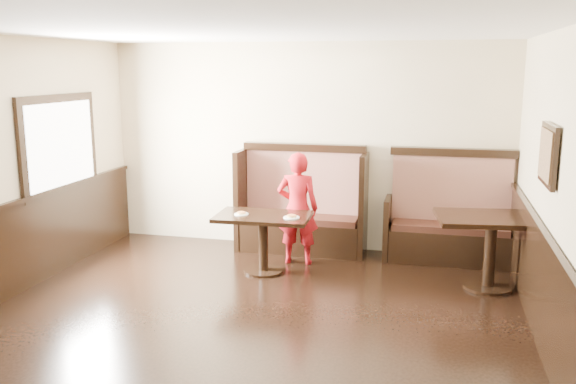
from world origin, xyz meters
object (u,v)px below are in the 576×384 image
(booth_neighbor, at_px, (450,224))
(child, at_px, (298,208))
(table_main, at_px, (263,228))
(booth_main, at_px, (302,212))
(table_neighbor, at_px, (491,235))

(booth_neighbor, relative_size, child, 1.15)
(child, bearing_deg, table_main, 49.10)
(booth_main, bearing_deg, child, -83.11)
(table_neighbor, bearing_deg, child, 163.21)
(booth_neighbor, relative_size, table_neighbor, 1.27)
(table_neighbor, bearing_deg, booth_neighbor, 106.79)
(table_neighbor, xyz_separation_m, child, (-2.31, 0.37, 0.09))
(table_main, relative_size, child, 0.81)
(booth_main, height_order, table_neighbor, booth_main)
(booth_main, bearing_deg, table_neighbor, -21.58)
(booth_main, relative_size, child, 1.22)
(booth_neighbor, relative_size, table_main, 1.43)
(booth_neighbor, distance_m, table_main, 2.43)
(table_neighbor, bearing_deg, booth_main, 150.63)
(table_main, height_order, child, child)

